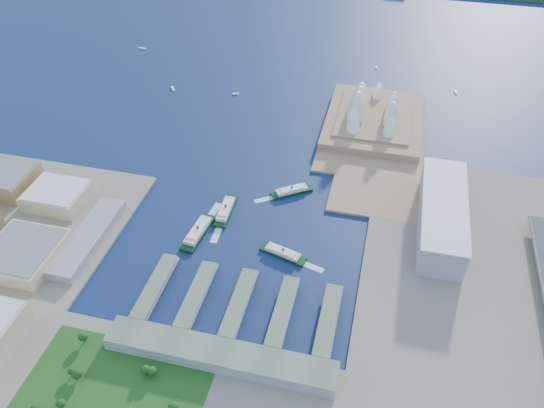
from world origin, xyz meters
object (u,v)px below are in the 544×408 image
(ferry_b, at_px, (292,190))
(ferry_c, at_px, (198,230))
(opera_house, at_px, (376,105))
(ferry_a, at_px, (226,209))
(toaster_building, at_px, (442,215))
(ferry_d, at_px, (283,252))

(ferry_b, relative_size, ferry_c, 0.84)
(opera_house, height_order, ferry_b, opera_house)
(opera_house, xyz_separation_m, ferry_a, (-144.45, -227.98, -26.79))
(opera_house, distance_m, toaster_building, 219.62)
(ferry_a, bearing_deg, ferry_b, 36.70)
(ferry_a, xyz_separation_m, ferry_d, (78.13, -50.74, -0.48))
(ferry_a, bearing_deg, opera_house, 55.72)
(ferry_c, bearing_deg, ferry_a, -107.51)
(opera_house, relative_size, ferry_a, 3.27)
(ferry_c, bearing_deg, opera_house, -115.18)
(ferry_b, xyz_separation_m, ferry_c, (-83.25, -93.77, 0.91))
(ferry_a, xyz_separation_m, ferry_c, (-18.04, -41.69, 0.44))
(ferry_b, bearing_deg, ferry_d, -27.33)
(ferry_c, bearing_deg, toaster_building, -158.69)
(ferry_b, bearing_deg, ferry_a, -85.89)
(ferry_d, bearing_deg, opera_house, 2.28)
(opera_house, distance_m, ferry_a, 271.22)
(ferry_c, height_order, ferry_d, ferry_c)
(toaster_building, bearing_deg, ferry_b, 171.89)
(ferry_d, bearing_deg, toaster_building, -47.61)
(toaster_building, xyz_separation_m, ferry_a, (-234.45, -27.98, -15.29))
(toaster_building, bearing_deg, ferry_c, -164.58)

